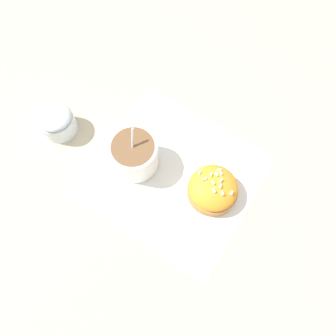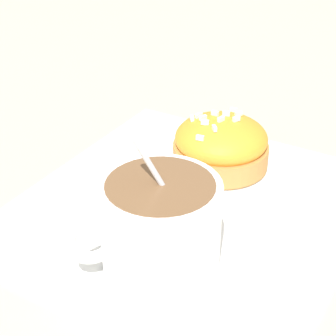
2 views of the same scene
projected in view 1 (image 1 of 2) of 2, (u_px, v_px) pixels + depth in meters
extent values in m
plane|color=#C6B793|center=(174.00, 175.00, 0.62)|extent=(3.00, 3.00, 0.00)
cube|color=white|center=(174.00, 175.00, 0.62)|extent=(0.32, 0.30, 0.00)
cylinder|color=white|center=(134.00, 155.00, 0.59)|extent=(0.09, 0.09, 0.07)
cylinder|color=brown|center=(133.00, 148.00, 0.57)|extent=(0.08, 0.08, 0.01)
torus|color=white|center=(127.00, 132.00, 0.61)|extent=(0.04, 0.04, 0.04)
ellipsoid|color=silver|center=(138.00, 149.00, 0.63)|extent=(0.02, 0.03, 0.01)
cylinder|color=silver|center=(133.00, 153.00, 0.57)|extent=(0.02, 0.05, 0.09)
cylinder|color=#C18442|center=(212.00, 191.00, 0.59)|extent=(0.09, 0.09, 0.02)
ellipsoid|color=orange|center=(213.00, 188.00, 0.58)|extent=(0.09, 0.09, 0.04)
cube|color=white|center=(222.00, 193.00, 0.55)|extent=(0.01, 0.01, 0.00)
cube|color=white|center=(216.00, 174.00, 0.56)|extent=(0.01, 0.01, 0.00)
cube|color=white|center=(221.00, 173.00, 0.57)|extent=(0.01, 0.01, 0.00)
cube|color=white|center=(220.00, 186.00, 0.55)|extent=(0.00, 0.01, 0.00)
cube|color=white|center=(219.00, 170.00, 0.57)|extent=(0.01, 0.01, 0.00)
cube|color=white|center=(221.00, 181.00, 0.56)|extent=(0.00, 0.01, 0.00)
cube|color=white|center=(199.00, 173.00, 0.57)|extent=(0.00, 0.01, 0.00)
cube|color=white|center=(232.00, 192.00, 0.56)|extent=(0.00, 0.01, 0.00)
cube|color=white|center=(214.00, 180.00, 0.56)|extent=(0.01, 0.01, 0.00)
cube|color=white|center=(214.00, 191.00, 0.55)|extent=(0.01, 0.01, 0.00)
cube|color=white|center=(211.00, 175.00, 0.56)|extent=(0.00, 0.01, 0.00)
cube|color=white|center=(203.00, 181.00, 0.56)|extent=(0.01, 0.01, 0.00)
cylinder|color=silver|center=(58.00, 124.00, 0.64)|extent=(0.07, 0.07, 0.04)
ellipsoid|color=silver|center=(54.00, 116.00, 0.61)|extent=(0.07, 0.07, 0.02)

